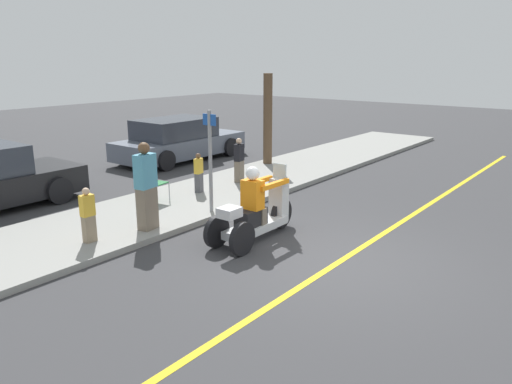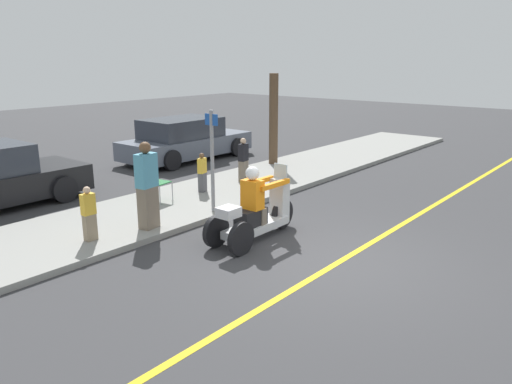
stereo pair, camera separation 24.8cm
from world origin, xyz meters
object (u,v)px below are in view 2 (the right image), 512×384
(parked_car_lot_right, at_px, (185,140))
(tree_trunk, at_px, (274,119))
(street_sign, at_px, (212,157))
(folding_chair_curbside, at_px, (155,180))
(motorcycle_trike, at_px, (256,213))
(spectator_near_curb, at_px, (243,161))
(spectator_mid_group, at_px, (89,215))
(spectator_by_tree, at_px, (202,173))
(spectator_end_of_line, at_px, (147,187))

(parked_car_lot_right, height_order, tree_trunk, tree_trunk)
(street_sign, bearing_deg, folding_chair_curbside, 99.25)
(motorcycle_trike, distance_m, spectator_near_curb, 4.12)
(motorcycle_trike, relative_size, folding_chair_curbside, 2.72)
(motorcycle_trike, xyz_separation_m, spectator_mid_group, (-2.22, 2.12, 0.09))
(spectator_near_curb, height_order, tree_trunk, tree_trunk)
(motorcycle_trike, height_order, spectator_mid_group, motorcycle_trike)
(spectator_near_curb, bearing_deg, spectator_mid_group, -171.64)
(spectator_by_tree, xyz_separation_m, spectator_near_curb, (1.42, -0.12, 0.10))
(spectator_mid_group, xyz_separation_m, tree_trunk, (7.61, 1.63, 0.91))
(spectator_by_tree, height_order, tree_trunk, tree_trunk)
(motorcycle_trike, relative_size, tree_trunk, 0.80)
(spectator_by_tree, distance_m, folding_chair_curbside, 1.30)
(motorcycle_trike, height_order, spectator_end_of_line, spectator_end_of_line)
(spectator_end_of_line, xyz_separation_m, tree_trunk, (6.49, 1.91, 0.57))
(tree_trunk, bearing_deg, spectator_mid_group, -167.92)
(spectator_by_tree, bearing_deg, parked_car_lot_right, 52.40)
(tree_trunk, height_order, street_sign, tree_trunk)
(folding_chair_curbside, relative_size, street_sign, 0.37)
(spectator_mid_group, bearing_deg, folding_chair_curbside, 24.93)
(spectator_mid_group, height_order, street_sign, street_sign)
(spectator_end_of_line, height_order, parked_car_lot_right, spectator_end_of_line)
(motorcycle_trike, xyz_separation_m, spectator_near_curb, (2.95, 2.88, 0.17))
(spectator_by_tree, bearing_deg, folding_chair_curbside, 167.92)
(spectator_by_tree, height_order, folding_chair_curbside, spectator_by_tree)
(spectator_end_of_line, xyz_separation_m, spectator_near_curb, (4.04, 1.04, -0.25))
(motorcycle_trike, bearing_deg, tree_trunk, 34.78)
(spectator_end_of_line, xyz_separation_m, folding_chair_curbside, (1.35, 1.44, -0.32))
(motorcycle_trike, relative_size, spectator_end_of_line, 1.30)
(spectator_near_curb, xyz_separation_m, tree_trunk, (2.44, 0.87, 0.82))
(spectator_end_of_line, relative_size, spectator_by_tree, 1.75)
(parked_car_lot_right, relative_size, tree_trunk, 1.66)
(spectator_end_of_line, bearing_deg, tree_trunk, 16.44)
(motorcycle_trike, distance_m, street_sign, 1.90)
(spectator_mid_group, relative_size, folding_chair_curbside, 1.24)
(spectator_by_tree, xyz_separation_m, street_sign, (-1.00, -1.35, 0.72))
(spectator_near_curb, bearing_deg, spectator_by_tree, 175.16)
(spectator_mid_group, height_order, spectator_by_tree, spectator_mid_group)
(street_sign, bearing_deg, spectator_near_curb, 26.91)
(folding_chair_curbside, height_order, tree_trunk, tree_trunk)
(spectator_end_of_line, relative_size, tree_trunk, 0.61)
(spectator_by_tree, xyz_separation_m, parked_car_lot_right, (2.92, 3.80, 0.08))
(spectator_mid_group, relative_size, parked_car_lot_right, 0.22)
(spectator_near_curb, xyz_separation_m, parked_car_lot_right, (1.50, 3.92, -0.02))
(folding_chair_curbside, bearing_deg, tree_trunk, 5.32)
(tree_trunk, bearing_deg, street_sign, -156.66)
(spectator_mid_group, height_order, spectator_near_curb, spectator_near_curb)
(spectator_near_curb, distance_m, street_sign, 2.79)
(parked_car_lot_right, bearing_deg, tree_trunk, -72.78)
(spectator_near_curb, bearing_deg, spectator_end_of_line, -165.53)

